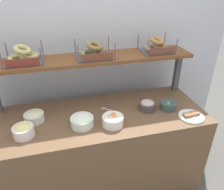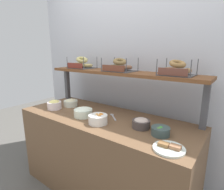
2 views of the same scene
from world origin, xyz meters
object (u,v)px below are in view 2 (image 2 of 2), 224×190
bowl_fruit_salad (98,119)px  bowl_egg_salad (54,105)px  bowl_potato_salad (71,103)px  serving_plate_white (169,148)px  bowl_tuna_salad (141,123)px  serving_spoon_near_plate (113,116)px  bowl_veggie_mix (160,131)px  bagel_basket_plain (82,64)px  bagel_basket_poppy (119,67)px  bagel_basket_everything (177,70)px  bowl_cream_cheese (83,112)px

bowl_fruit_salad → bowl_egg_salad: size_ratio=1.11×
bowl_potato_salad → serving_plate_white: size_ratio=0.76×
bowl_tuna_salad → serving_spoon_near_plate: (-0.35, 0.07, -0.04)m
bowl_egg_salad → bowl_veggie_mix: 1.22m
bowl_tuna_salad → bagel_basket_plain: size_ratio=0.52×
bowl_fruit_salad → bagel_basket_poppy: 0.60m
bowl_veggie_mix → serving_spoon_near_plate: (-0.53, 0.11, -0.03)m
bowl_veggie_mix → bagel_basket_plain: bagel_basket_plain is taller
serving_plate_white → bowl_egg_salad: bearing=176.0°
bowl_potato_salad → bagel_basket_plain: size_ratio=0.54×
bowl_egg_salad → bowl_veggie_mix: (1.21, 0.08, -0.02)m
bowl_fruit_salad → bagel_basket_everything: (0.53, 0.43, 0.43)m
serving_plate_white → serving_spoon_near_plate: serving_plate_white is taller
bowl_tuna_salad → bowl_veggie_mix: bowl_tuna_salad is taller
bowl_fruit_salad → bowl_cream_cheese: bowl_cream_cheese is taller
bowl_cream_cheese → bowl_potato_salad: (-0.37, 0.16, -0.00)m
bowl_egg_salad → serving_plate_white: (1.34, -0.09, -0.04)m
bowl_egg_salad → serving_spoon_near_plate: bowl_egg_salad is taller
bowl_veggie_mix → bagel_basket_plain: (-1.17, 0.33, 0.44)m
bowl_tuna_salad → bowl_potato_salad: same height
bowl_veggie_mix → bagel_basket_everything: 0.55m
bowl_fruit_salad → bowl_egg_salad: bowl_egg_salad is taller
bowl_fruit_salad → bowl_egg_salad: bearing=177.5°
bagel_basket_everything → bowl_fruit_salad: bearing=-140.5°
bowl_veggie_mix → serving_spoon_near_plate: bearing=168.6°
bowl_cream_cheese → bowl_veggie_mix: bearing=4.4°
bowl_egg_salad → bagel_basket_poppy: bearing=31.9°
bowl_tuna_salad → bowl_potato_salad: 0.97m
bowl_tuna_salad → bagel_basket_poppy: bearing=146.5°
bowl_fruit_salad → bowl_cream_cheese: bearing=168.4°
bowl_veggie_mix → bagel_basket_poppy: (-0.59, 0.31, 0.44)m
bowl_egg_salad → bagel_basket_poppy: (0.62, 0.39, 0.43)m
serving_spoon_near_plate → bagel_basket_everything: (0.52, 0.22, 0.47)m
bagel_basket_poppy → bagel_basket_everything: size_ratio=1.10×
bowl_egg_salad → serving_spoon_near_plate: (0.68, 0.19, -0.04)m
bowl_egg_salad → bagel_basket_everything: bearing=18.6°
bowl_cream_cheese → bagel_basket_poppy: bagel_basket_poppy is taller
bowl_veggie_mix → bagel_basket_poppy: size_ratio=0.46×
bowl_egg_salad → bowl_potato_salad: bearing=70.5°
serving_plate_white → bagel_basket_plain: size_ratio=0.72×
bowl_fruit_salad → bagel_basket_plain: bearing=145.2°
serving_plate_white → bowl_fruit_salad: bearing=174.5°
bagel_basket_everything → bowl_veggie_mix: bearing=-87.7°
bagel_basket_everything → serving_spoon_near_plate: bearing=-157.5°
bowl_fruit_salad → serving_plate_white: bowl_fruit_salad is taller
bowl_tuna_salad → bagel_basket_poppy: (-0.41, 0.27, 0.44)m
bowl_fruit_salad → serving_spoon_near_plate: bowl_fruit_salad is taller
serving_plate_white → bowl_veggie_mix: bearing=126.6°
serving_plate_white → bagel_basket_everything: bagel_basket_everything is taller
serving_spoon_near_plate → bagel_basket_poppy: size_ratio=0.47×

